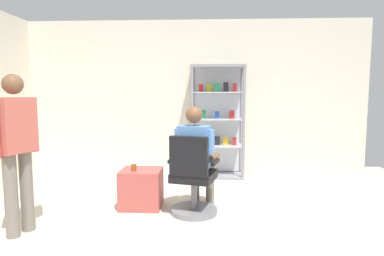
{
  "coord_description": "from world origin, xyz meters",
  "views": [
    {
      "loc": [
        0.24,
        -2.87,
        1.45
      ],
      "look_at": [
        0.04,
        1.26,
        1.0
      ],
      "focal_mm": 30.74,
      "sensor_mm": 36.0,
      "label": 1
    }
  ],
  "objects_px": {
    "storage_crate": "(141,188)",
    "tea_glass": "(134,167)",
    "office_chair": "(193,182)",
    "seated_shopkeeper": "(197,153)",
    "standing_customer": "(16,144)",
    "display_cabinet_main": "(217,121)"
  },
  "relations": [
    {
      "from": "storage_crate",
      "to": "tea_glass",
      "type": "xyz_separation_m",
      "value": [
        -0.08,
        -0.06,
        0.28
      ]
    },
    {
      "from": "office_chair",
      "to": "storage_crate",
      "type": "distance_m",
      "value": 0.72
    },
    {
      "from": "seated_shopkeeper",
      "to": "standing_customer",
      "type": "height_order",
      "value": "standing_customer"
    },
    {
      "from": "office_chair",
      "to": "seated_shopkeeper",
      "type": "distance_m",
      "value": 0.36
    },
    {
      "from": "office_chair",
      "to": "seated_shopkeeper",
      "type": "height_order",
      "value": "seated_shopkeeper"
    },
    {
      "from": "seated_shopkeeper",
      "to": "standing_customer",
      "type": "relative_size",
      "value": 0.79
    },
    {
      "from": "office_chair",
      "to": "storage_crate",
      "type": "relative_size",
      "value": 1.9
    },
    {
      "from": "tea_glass",
      "to": "standing_customer",
      "type": "xyz_separation_m",
      "value": [
        -1.0,
        -0.79,
        0.41
      ]
    },
    {
      "from": "seated_shopkeeper",
      "to": "standing_customer",
      "type": "distance_m",
      "value": 1.96
    },
    {
      "from": "storage_crate",
      "to": "tea_glass",
      "type": "relative_size",
      "value": 6.12
    },
    {
      "from": "seated_shopkeeper",
      "to": "tea_glass",
      "type": "xyz_separation_m",
      "value": [
        -0.78,
        0.02,
        -0.19
      ]
    },
    {
      "from": "tea_glass",
      "to": "office_chair",
      "type": "bearing_deg",
      "value": -13.72
    },
    {
      "from": "display_cabinet_main",
      "to": "seated_shopkeeper",
      "type": "relative_size",
      "value": 1.47
    },
    {
      "from": "seated_shopkeeper",
      "to": "storage_crate",
      "type": "xyz_separation_m",
      "value": [
        -0.7,
        0.08,
        -0.47
      ]
    },
    {
      "from": "seated_shopkeeper",
      "to": "tea_glass",
      "type": "height_order",
      "value": "seated_shopkeeper"
    },
    {
      "from": "display_cabinet_main",
      "to": "standing_customer",
      "type": "xyz_separation_m",
      "value": [
        -2.08,
        -2.47,
        -0.03
      ]
    },
    {
      "from": "display_cabinet_main",
      "to": "office_chair",
      "type": "xyz_separation_m",
      "value": [
        -0.34,
        -1.86,
        -0.57
      ]
    },
    {
      "from": "display_cabinet_main",
      "to": "standing_customer",
      "type": "distance_m",
      "value": 3.23
    },
    {
      "from": "display_cabinet_main",
      "to": "storage_crate",
      "type": "distance_m",
      "value": 2.04
    },
    {
      "from": "display_cabinet_main",
      "to": "standing_customer",
      "type": "height_order",
      "value": "display_cabinet_main"
    },
    {
      "from": "display_cabinet_main",
      "to": "office_chair",
      "type": "bearing_deg",
      "value": -100.23
    },
    {
      "from": "tea_glass",
      "to": "seated_shopkeeper",
      "type": "bearing_deg",
      "value": -1.66
    }
  ]
}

